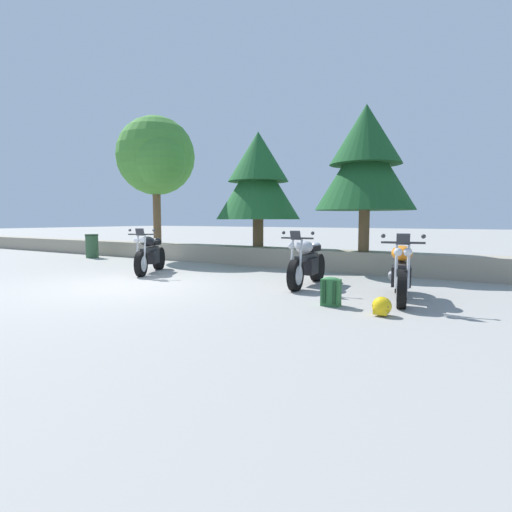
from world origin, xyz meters
TOP-DOWN VIEW (x-y plane):
  - ground_plane at (0.00, 0.00)m, footprint 120.00×120.00m
  - stone_wall at (0.00, 4.80)m, footprint 36.00×0.80m
  - motorcycle_black_near_left at (-1.20, 1.72)m, footprint 1.16×1.89m
  - motorcycle_silver_centre at (3.18, 1.95)m, footprint 0.69×2.07m
  - motorcycle_orange_far_right at (5.20, 1.41)m, footprint 0.84×2.04m
  - rider_backpack at (4.36, 0.32)m, footprint 0.31×0.28m
  - rider_helmet at (5.24, 0.06)m, footprint 0.28×0.28m
  - leafy_tree_far_left at (-3.91, 4.73)m, footprint 2.89×2.75m
  - pine_tree_mid_left at (0.06, 5.08)m, footprint 2.61×2.61m
  - pine_tree_mid_right at (3.51, 4.79)m, footprint 2.58×2.58m
  - trash_bin at (-6.14, 3.62)m, footprint 0.46×0.46m

SIDE VIEW (x-z plane):
  - ground_plane at x=0.00m, z-range 0.00..0.00m
  - rider_helmet at x=5.24m, z-range 0.00..0.28m
  - rider_backpack at x=4.36m, z-range 0.01..0.48m
  - stone_wall at x=0.00m, z-range 0.00..0.55m
  - trash_bin at x=-6.14m, z-range 0.00..0.86m
  - motorcycle_black_near_left at x=-1.20m, z-range -0.10..1.07m
  - motorcycle_silver_centre at x=3.18m, z-range -0.10..1.07m
  - motorcycle_orange_far_right at x=5.20m, z-range -0.10..1.07m
  - pine_tree_mid_left at x=0.06m, z-range 0.91..4.45m
  - pine_tree_mid_right at x=3.51m, z-range 1.03..4.83m
  - leafy_tree_far_left at x=-3.91m, z-range 1.34..5.80m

